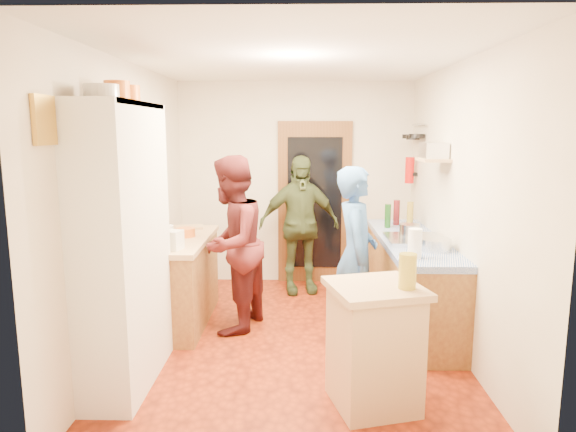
{
  "coord_description": "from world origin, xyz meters",
  "views": [
    {
      "loc": [
        0.06,
        -4.65,
        1.99
      ],
      "look_at": [
        -0.05,
        0.15,
        1.18
      ],
      "focal_mm": 32.0,
      "sensor_mm": 36.0,
      "label": 1
    }
  ],
  "objects_px": {
    "island_base": "(374,349)",
    "person_hob": "(359,255)",
    "person_back": "(300,225)",
    "hutch_body": "(124,246)",
    "right_counter_base": "(410,283)",
    "person_left": "(236,244)"
  },
  "relations": [
    {
      "from": "island_base",
      "to": "person_hob",
      "type": "xyz_separation_m",
      "value": [
        0.02,
        1.18,
        0.4
      ]
    },
    {
      "from": "person_hob",
      "to": "person_back",
      "type": "height_order",
      "value": "person_back"
    },
    {
      "from": "person_hob",
      "to": "person_back",
      "type": "relative_size",
      "value": 0.98
    },
    {
      "from": "hutch_body",
      "to": "island_base",
      "type": "bearing_deg",
      "value": -10.36
    },
    {
      "from": "right_counter_base",
      "to": "island_base",
      "type": "relative_size",
      "value": 2.56
    },
    {
      "from": "island_base",
      "to": "hutch_body",
      "type": "bearing_deg",
      "value": 169.64
    },
    {
      "from": "person_hob",
      "to": "person_left",
      "type": "relative_size",
      "value": 0.95
    },
    {
      "from": "person_back",
      "to": "island_base",
      "type": "bearing_deg",
      "value": -90.9
    },
    {
      "from": "hutch_body",
      "to": "right_counter_base",
      "type": "height_order",
      "value": "hutch_body"
    },
    {
      "from": "hutch_body",
      "to": "person_back",
      "type": "distance_m",
      "value": 2.7
    },
    {
      "from": "hutch_body",
      "to": "person_back",
      "type": "height_order",
      "value": "hutch_body"
    },
    {
      "from": "person_left",
      "to": "hutch_body",
      "type": "bearing_deg",
      "value": -16.63
    },
    {
      "from": "person_hob",
      "to": "person_back",
      "type": "bearing_deg",
      "value": 24.42
    },
    {
      "from": "island_base",
      "to": "person_back",
      "type": "distance_m",
      "value": 2.74
    },
    {
      "from": "hutch_body",
      "to": "person_back",
      "type": "xyz_separation_m",
      "value": [
        1.36,
        2.31,
        -0.25
      ]
    },
    {
      "from": "hutch_body",
      "to": "island_base",
      "type": "xyz_separation_m",
      "value": [
        1.9,
        -0.35,
        -0.67
      ]
    },
    {
      "from": "island_base",
      "to": "person_back",
      "type": "height_order",
      "value": "person_back"
    },
    {
      "from": "island_base",
      "to": "person_hob",
      "type": "distance_m",
      "value": 1.25
    },
    {
      "from": "person_left",
      "to": "person_hob",
      "type": "bearing_deg",
      "value": 93.59
    },
    {
      "from": "right_counter_base",
      "to": "island_base",
      "type": "height_order",
      "value": "island_base"
    },
    {
      "from": "right_counter_base",
      "to": "person_back",
      "type": "height_order",
      "value": "person_back"
    },
    {
      "from": "hutch_body",
      "to": "right_counter_base",
      "type": "distance_m",
      "value": 2.9
    }
  ]
}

